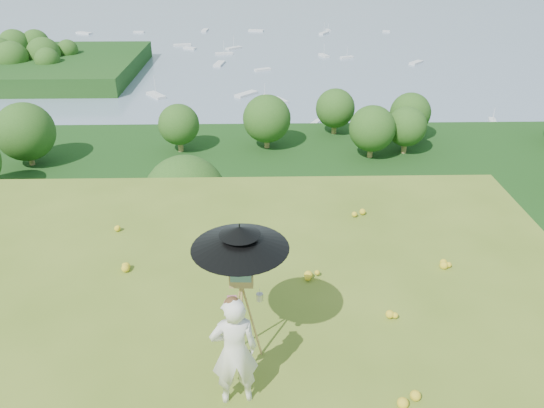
{
  "coord_description": "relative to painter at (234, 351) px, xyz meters",
  "views": [
    {
      "loc": [
        1.69,
        -4.03,
        5.08
      ],
      "look_at": [
        1.86,
        3.58,
        1.09
      ],
      "focal_mm": 35.0,
      "sensor_mm": 36.0,
      "label": 1
    }
  ],
  "objects": [
    {
      "name": "painter",
      "position": [
        0.0,
        0.0,
        0.0
      ],
      "size": [
        0.6,
        0.44,
        1.51
      ],
      "primitive_type": "imported",
      "rotation": [
        0.0,
        0.0,
        3.29
      ],
      "color": "silver",
      "rests_on": "ground"
    },
    {
      "name": "forest_slope",
      "position": [
        -1.36,
        34.42,
        -29.75
      ],
      "size": [
        140.0,
        56.0,
        22.0
      ],
      "primitive_type": "cube",
      "color": "#0F3710",
      "rests_on": "bay_water"
    },
    {
      "name": "shoreline_tier",
      "position": [
        -1.36,
        74.42,
        -36.75
      ],
      "size": [
        170.0,
        28.0,
        8.0
      ],
      "primitive_type": "cube",
      "color": "#746B5D",
      "rests_on": "bay_water"
    },
    {
      "name": "field_easel",
      "position": [
        0.08,
        0.61,
        0.0
      ],
      "size": [
        0.6,
        0.6,
        1.52
      ],
      "primitive_type": null,
      "rotation": [
        0.0,
        0.0,
        -0.04
      ],
      "color": "#A57E45",
      "rests_on": "ground"
    },
    {
      "name": "sun_umbrella",
      "position": [
        0.08,
        0.64,
        0.91
      ],
      "size": [
        1.18,
        1.18,
        0.83
      ],
      "primitive_type": null,
      "rotation": [
        0.0,
        0.0,
        0.01
      ],
      "color": "black",
      "rests_on": "field_easel"
    },
    {
      "name": "slope_trees",
      "position": [
        -1.36,
        34.42,
        -15.75
      ],
      "size": [
        110.0,
        50.0,
        6.0
      ],
      "primitive_type": null,
      "color": "#1C4815",
      "rests_on": "forest_slope"
    },
    {
      "name": "painter_cap",
      "position": [
        0.0,
        0.0,
        0.71
      ],
      "size": [
        0.2,
        0.23,
        0.1
      ],
      "primitive_type": null,
      "rotation": [
        0.0,
        0.0,
        0.06
      ],
      "color": "#C36B79",
      "rests_on": "painter"
    },
    {
      "name": "moored_boats",
      "position": [
        -13.86,
        160.42,
        -34.4
      ],
      "size": [
        140.0,
        140.0,
        0.7
      ],
      "primitive_type": null,
      "color": "silver",
      "rests_on": "bay_water"
    },
    {
      "name": "harbor_town",
      "position": [
        -1.36,
        74.42,
        -30.25
      ],
      "size": [
        110.0,
        22.0,
        5.0
      ],
      "primitive_type": null,
      "color": "silver",
      "rests_on": "shoreline_tier"
    },
    {
      "name": "bay_water",
      "position": [
        -1.36,
        239.42,
        -34.75
      ],
      "size": [
        700.0,
        700.0,
        0.0
      ],
      "primitive_type": "plane",
      "color": "slate",
      "rests_on": "ground"
    }
  ]
}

